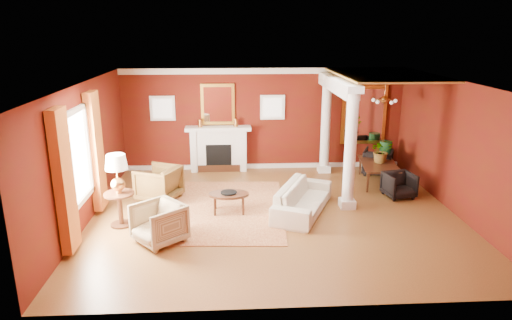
{
  "coord_description": "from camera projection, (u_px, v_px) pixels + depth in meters",
  "views": [
    {
      "loc": [
        -0.94,
        -9.33,
        4.02
      ],
      "look_at": [
        -0.39,
        0.39,
        1.15
      ],
      "focal_mm": 32.0,
      "sensor_mm": 36.0,
      "label": 1
    }
  ],
  "objects": [
    {
      "name": "coffee_table",
      "position": [
        229.0,
        195.0,
        10.12
      ],
      "size": [
        0.89,
        0.89,
        0.45
      ],
      "rotation": [
        0.0,
        0.0,
        -0.27
      ],
      "color": "black",
      "rests_on": "ground"
    },
    {
      "name": "chandelier",
      "position": [
        384.0,
        100.0,
        11.37
      ],
      "size": [
        0.6,
        0.62,
        0.75
      ],
      "color": "#B27638",
      "rests_on": "room_shell"
    },
    {
      "name": "left_window",
      "position": [
        81.0,
        164.0,
        8.94
      ],
      "size": [
        0.21,
        2.55,
        2.6
      ],
      "color": "white",
      "rests_on": "room_shell"
    },
    {
      "name": "overmantel_mirror",
      "position": [
        218.0,
        104.0,
        12.83
      ],
      "size": [
        0.95,
        0.07,
        1.15
      ],
      "color": "gold",
      "rests_on": "fireplace"
    },
    {
      "name": "green_urn",
      "position": [
        385.0,
        160.0,
        12.98
      ],
      "size": [
        0.38,
        0.38,
        0.91
      ],
      "color": "#15421D",
      "rests_on": "ground"
    },
    {
      "name": "room_shell",
      "position": [
        276.0,
        125.0,
        9.56
      ],
      "size": [
        8.04,
        7.04,
        2.92
      ],
      "color": "#530D0B",
      "rests_on": "ground"
    },
    {
      "name": "dining_chair_far",
      "position": [
        378.0,
        161.0,
        12.77
      ],
      "size": [
        0.99,
        0.96,
        0.78
      ],
      "primitive_type": "imported",
      "rotation": [
        0.0,
        0.0,
        2.71
      ],
      "color": "black",
      "rests_on": "ground"
    },
    {
      "name": "base_trim",
      "position": [
        263.0,
        166.0,
        13.42
      ],
      "size": [
        8.0,
        0.08,
        0.12
      ],
      "primitive_type": "cube",
      "color": "white",
      "rests_on": "ground"
    },
    {
      "name": "dining_table",
      "position": [
        379.0,
        167.0,
        12.0
      ],
      "size": [
        0.78,
        1.65,
        0.89
      ],
      "primitive_type": "imported",
      "rotation": [
        0.0,
        0.0,
        1.43
      ],
      "color": "black",
      "rests_on": "ground"
    },
    {
      "name": "crown_trim",
      "position": [
        264.0,
        71.0,
        12.64
      ],
      "size": [
        8.0,
        0.08,
        0.16
      ],
      "primitive_type": "cube",
      "color": "white",
      "rests_on": "room_shell"
    },
    {
      "name": "amber_ceiling",
      "position": [
        385.0,
        75.0,
        11.15
      ],
      "size": [
        2.3,
        3.4,
        0.04
      ],
      "primitive_type": "cube",
      "color": "gold",
      "rests_on": "room_shell"
    },
    {
      "name": "flank_window_right",
      "position": [
        272.0,
        107.0,
        12.95
      ],
      "size": [
        0.7,
        0.07,
        0.7
      ],
      "color": "white",
      "rests_on": "room_shell"
    },
    {
      "name": "potted_plant",
      "position": [
        382.0,
        141.0,
        11.87
      ],
      "size": [
        0.65,
        0.7,
        0.5
      ],
      "primitive_type": "imported",
      "rotation": [
        0.0,
        0.0,
        0.12
      ],
      "color": "#26591E",
      "rests_on": "dining_table"
    },
    {
      "name": "column_back",
      "position": [
        326.0,
        123.0,
        12.69
      ],
      "size": [
        0.36,
        0.36,
        2.8
      ],
      "color": "white",
      "rests_on": "ground"
    },
    {
      "name": "ground",
      "position": [
        275.0,
        214.0,
        10.13
      ],
      "size": [
        8.0,
        8.0,
        0.0
      ],
      "primitive_type": "plane",
      "color": "brown",
      "rests_on": "ground"
    },
    {
      "name": "column_front",
      "position": [
        350.0,
        148.0,
        10.1
      ],
      "size": [
        0.36,
        0.36,
        2.8
      ],
      "color": "white",
      "rests_on": "ground"
    },
    {
      "name": "fireplace",
      "position": [
        219.0,
        149.0,
        13.05
      ],
      "size": [
        1.85,
        0.42,
        1.29
      ],
      "color": "white",
      "rests_on": "ground"
    },
    {
      "name": "coffee_book",
      "position": [
        228.0,
        188.0,
        10.09
      ],
      "size": [
        0.18,
        0.04,
        0.24
      ],
      "primitive_type": "imported",
      "rotation": [
        0.0,
        0.0,
        0.15
      ],
      "color": "black",
      "rests_on": "coffee_table"
    },
    {
      "name": "sofa",
      "position": [
        303.0,
        194.0,
        10.13
      ],
      "size": [
        1.47,
        2.24,
        0.85
      ],
      "primitive_type": "imported",
      "rotation": [
        0.0,
        0.0,
        1.15
      ],
      "color": "beige",
      "rests_on": "ground"
    },
    {
      "name": "dining_chair_near",
      "position": [
        399.0,
        184.0,
        11.06
      ],
      "size": [
        0.76,
        0.73,
        0.68
      ],
      "primitive_type": "imported",
      "rotation": [
        0.0,
        0.0,
        0.19
      ],
      "color": "black",
      "rests_on": "ground"
    },
    {
      "name": "armchair_leopard",
      "position": [
        159.0,
        182.0,
        10.86
      ],
      "size": [
        1.12,
        1.15,
        0.91
      ],
      "primitive_type": "imported",
      "rotation": [
        0.0,
        0.0,
        -2.0
      ],
      "color": "black",
      "rests_on": "ground"
    },
    {
      "name": "header_beam",
      "position": [
        337.0,
        85.0,
        11.3
      ],
      "size": [
        0.3,
        3.2,
        0.32
      ],
      "primitive_type": "cube",
      "color": "white",
      "rests_on": "column_front"
    },
    {
      "name": "side_table",
      "position": [
        118.0,
        178.0,
        9.28
      ],
      "size": [
        0.62,
        0.62,
        1.54
      ],
      "rotation": [
        0.0,
        0.0,
        -0.04
      ],
      "color": "black",
      "rests_on": "ground"
    },
    {
      "name": "dining_mirror",
      "position": [
        364.0,
        115.0,
        13.15
      ],
      "size": [
        1.3,
        0.07,
        1.7
      ],
      "color": "gold",
      "rests_on": "room_shell"
    },
    {
      "name": "armchair_stripe",
      "position": [
        159.0,
        221.0,
        8.7
      ],
      "size": [
        1.14,
        1.15,
        0.86
      ],
      "primitive_type": "imported",
      "rotation": [
        0.0,
        0.0,
        -0.85
      ],
      "color": "tan",
      "rests_on": "ground"
    },
    {
      "name": "flank_window_left",
      "position": [
        163.0,
        108.0,
        12.78
      ],
      "size": [
        0.7,
        0.07,
        0.7
      ],
      "color": "white",
      "rests_on": "room_shell"
    },
    {
      "name": "rug",
      "position": [
        222.0,
        209.0,
        10.42
      ],
      "size": [
        3.0,
        3.87,
        0.01
      ],
      "primitive_type": "cube",
      "rotation": [
        0.0,
        0.0,
        -0.06
      ],
      "color": "maroon",
      "rests_on": "ground"
    }
  ]
}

